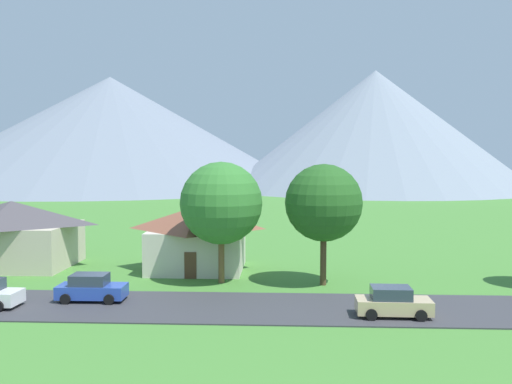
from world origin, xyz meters
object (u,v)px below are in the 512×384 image
at_px(tree_left_of_center, 324,203).
at_px(parked_car_tan_west_end, 393,302).
at_px(house_leftmost, 12,233).
at_px(parked_car_blue_mid_west, 91,288).
at_px(tree_center, 221,203).
at_px(house_left_center, 197,237).

height_order(tree_left_of_center, parked_car_tan_west_end, tree_left_of_center).
distance_m(house_leftmost, parked_car_tan_west_end, 31.49).
height_order(house_leftmost, tree_left_of_center, tree_left_of_center).
relative_size(parked_car_tan_west_end, parked_car_blue_mid_west, 1.00).
bearing_deg(tree_center, parked_car_blue_mid_west, -143.21).
height_order(tree_left_of_center, parked_car_blue_mid_west, tree_left_of_center).
bearing_deg(parked_car_tan_west_end, parked_car_blue_mid_west, 172.13).
bearing_deg(house_leftmost, parked_car_blue_mid_west, -46.20).
bearing_deg(house_left_center, tree_left_of_center, -26.94).
bearing_deg(house_leftmost, tree_center, -15.82).
bearing_deg(parked_car_tan_west_end, tree_center, 142.50).
distance_m(house_leftmost, tree_left_of_center, 25.87).
bearing_deg(tree_left_of_center, house_left_center, 153.06).
height_order(house_left_center, parked_car_tan_west_end, house_left_center).
relative_size(house_left_center, tree_center, 0.90).
relative_size(house_left_center, tree_left_of_center, 0.91).
distance_m(tree_left_of_center, tree_center, 7.28).
bearing_deg(tree_center, parked_car_tan_west_end, -37.50).
bearing_deg(house_leftmost, house_left_center, -1.74).
xyz_separation_m(parked_car_tan_west_end, parked_car_blue_mid_west, (-18.23, 2.52, 0.00)).
xyz_separation_m(house_left_center, parked_car_tan_west_end, (13.10, -12.77, -1.78)).
relative_size(tree_left_of_center, parked_car_tan_west_end, 2.03).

